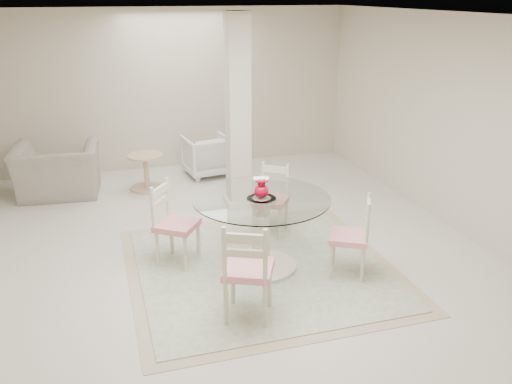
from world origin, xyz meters
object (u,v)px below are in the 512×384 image
object	(u,v)px
red_vase	(261,188)
dining_chair_north	(272,194)
dining_chair_south	(247,265)
side_table	(146,173)
column	(238,114)
dining_chair_west	(171,218)
recliner_taupe	(58,170)
armchair_white	(207,155)
dining_table	(261,233)
dining_chair_east	(355,231)

from	to	relation	value
red_vase	dining_chair_north	xyz separation A→B (m)	(0.43, 0.91, -0.44)
dining_chair_south	side_table	bearing A→B (deg)	-58.15
column	side_table	world-z (taller)	column
dining_chair_north	dining_chair_west	xyz separation A→B (m)	(-1.35, -0.48, 0.03)
recliner_taupe	dining_chair_south	bearing A→B (deg)	118.98
armchair_white	recliner_taupe	bearing A→B (deg)	0.16
side_table	dining_chair_west	bearing A→B (deg)	-89.49
column	dining_chair_west	size ratio (longest dim) A/B	2.55
side_table	dining_table	bearing A→B (deg)	-72.62
column	dining_chair_north	size ratio (longest dim) A/B	2.72
dining_table	dining_chair_west	size ratio (longest dim) A/B	1.40
dining_table	dining_chair_west	bearing A→B (deg)	154.58
dining_chair_west	armchair_white	size ratio (longest dim) A/B	1.44
dining_chair_south	recliner_taupe	distance (m)	4.46
column	dining_chair_south	bearing A→B (deg)	-103.57
dining_table	recliner_taupe	bearing A→B (deg)	125.54
dining_table	recliner_taupe	distance (m)	3.86
dining_chair_east	recliner_taupe	world-z (taller)	dining_chair_east
side_table	dining_chair_south	bearing A→B (deg)	-82.54
column	armchair_white	xyz separation A→B (m)	(-0.14, 1.54, -1.01)
dining_chair_east	dining_chair_south	distance (m)	1.44
dining_chair_south	armchair_white	distance (m)	4.43
column	dining_chair_east	bearing A→B (deg)	-74.25
dining_table	column	bearing A→B (deg)	82.28
red_vase	recliner_taupe	size ratio (longest dim) A/B	0.20
dining_chair_south	side_table	xyz separation A→B (m)	(-0.52, 3.94, -0.33)
dining_table	dining_chair_west	world-z (taller)	dining_chair_west
armchair_white	column	bearing A→B (deg)	87.77
red_vase	dining_chair_south	world-z (taller)	dining_chair_south
red_vase	dining_chair_east	xyz separation A→B (m)	(0.92, -0.43, -0.44)
column	dining_chair_east	distance (m)	2.57
side_table	recliner_taupe	bearing A→B (deg)	174.26
column	dining_table	size ratio (longest dim) A/B	1.82
dining_chair_north	dining_chair_south	xyz separation A→B (m)	(-0.86, -1.84, 0.06)
dining_chair_north	side_table	xyz separation A→B (m)	(-1.38, 2.09, -0.26)
dining_table	dining_chair_east	size ratio (longest dim) A/B	1.48
dining_chair_west	side_table	bearing A→B (deg)	36.08
dining_table	red_vase	distance (m)	0.53
dining_chair_west	side_table	size ratio (longest dim) A/B	1.88
dining_chair_west	dining_chair_south	xyz separation A→B (m)	(0.49, -1.37, 0.03)
dining_chair_north	recliner_taupe	bearing A→B (deg)	175.68
dining_chair_south	dining_chair_east	bearing A→B (deg)	-135.20
recliner_taupe	armchair_white	world-z (taller)	recliner_taupe
column	dining_chair_west	xyz separation A→B (m)	(-1.18, -1.48, -0.79)
armchair_white	dining_chair_south	bearing A→B (deg)	75.44
recliner_taupe	side_table	size ratio (longest dim) A/B	2.14
dining_chair_east	dining_chair_north	world-z (taller)	dining_chair_east
column	dining_chair_north	world-z (taller)	column
dining_chair_north	side_table	bearing A→B (deg)	158.71
dining_table	dining_chair_east	bearing A→B (deg)	-24.93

